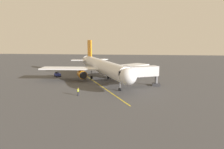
# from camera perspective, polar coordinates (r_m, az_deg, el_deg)

# --- Properties ---
(ground_plane) EXTENTS (220.00, 220.00, 0.00)m
(ground_plane) POSITION_cam_1_polar(r_m,az_deg,el_deg) (64.12, -3.81, -1.71)
(ground_plane) COLOR #424244
(apron_lead_in_line) EXTENTS (17.54, 36.16, 0.01)m
(apron_lead_in_line) POSITION_cam_1_polar(r_m,az_deg,el_deg) (59.00, -3.22, -2.63)
(apron_lead_in_line) COLOR yellow
(apron_lead_in_line) RESTS_ON ground
(airplane) EXTENTS (31.71, 37.76, 11.50)m
(airplane) POSITION_cam_1_polar(r_m,az_deg,el_deg) (64.47, -2.43, 1.96)
(airplane) COLOR silver
(airplane) RESTS_ON ground
(jet_bridge) EXTENTS (11.07, 7.12, 5.40)m
(jet_bridge) POSITION_cam_1_polar(r_m,az_deg,el_deg) (55.97, 6.21, 0.60)
(jet_bridge) COLOR #B7B7BC
(jet_bridge) RESTS_ON ground
(ground_crew_marshaller) EXTENTS (0.26, 0.40, 1.71)m
(ground_crew_marshaller) POSITION_cam_1_polar(r_m,az_deg,el_deg) (48.17, -8.56, -4.30)
(ground_crew_marshaller) COLOR #23232D
(ground_crew_marshaller) RESTS_ON ground
(tug_near_nose) EXTENTS (2.61, 2.73, 1.50)m
(tug_near_nose) POSITION_cam_1_polar(r_m,az_deg,el_deg) (73.92, -13.63, 0.04)
(tug_near_nose) COLOR #2D3899
(tug_near_nose) RESTS_ON ground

